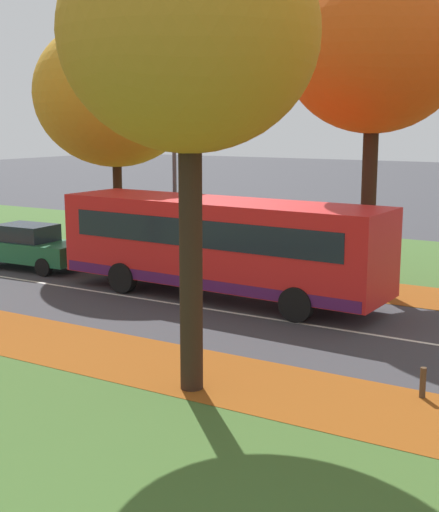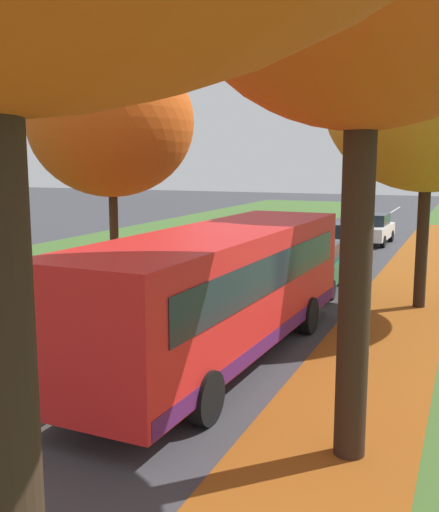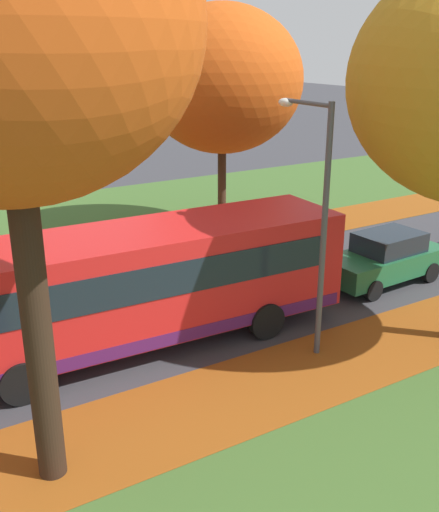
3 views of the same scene
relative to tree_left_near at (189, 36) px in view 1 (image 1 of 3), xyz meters
name	(u,v)px [view 1 (image 1 of 3)]	position (x,y,z in m)	size (l,w,h in m)	color
leaf_litter_left	(18,334)	(0.83, 5.78, -6.82)	(2.80, 60.00, 0.00)	#8C4714
grass_verge_right	(151,239)	(14.63, 11.78, -6.82)	(12.00, 90.00, 0.01)	#3D6028
leaf_litter_right	(210,270)	(10.03, 5.78, -6.82)	(2.80, 60.00, 0.00)	#8C4714
tree_left_near	(189,36)	(0.00, 0.00, 0.00)	(4.85, 4.85, 9.05)	black
tree_right_near	(374,52)	(10.38, 0.06, 0.57)	(5.58, 5.58, 9.94)	black
tree_right_mid	(115,94)	(10.57, 10.37, -0.48)	(6.22, 6.22, 9.15)	black
bollard_third	(423,383)	(1.88, -4.12, -6.52)	(0.12, 0.12, 0.62)	#4C3823
streetlamp_right	(169,167)	(9.10, 6.86, -3.09)	(1.89, 0.28, 6.00)	#47474C
bus	(220,242)	(6.83, 3.42, -5.12)	(2.93, 10.49, 2.98)	red
car_green_lead	(30,247)	(6.98, 11.61, -6.01)	(1.94, 4.28, 1.62)	#1E6038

